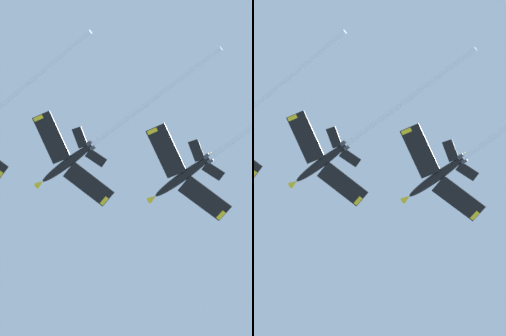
# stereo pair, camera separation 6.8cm
# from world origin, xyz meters

# --- Properties ---
(jet_second) EXTENTS (25.94, 35.04, 11.65)m
(jet_second) POSITION_xyz_m (18.05, -17.77, 126.03)
(jet_second) COLOR black
(jet_third) EXTENTS (24.71, 31.61, 11.85)m
(jet_third) POSITION_xyz_m (21.89, -37.42, 120.68)
(jet_third) COLOR black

